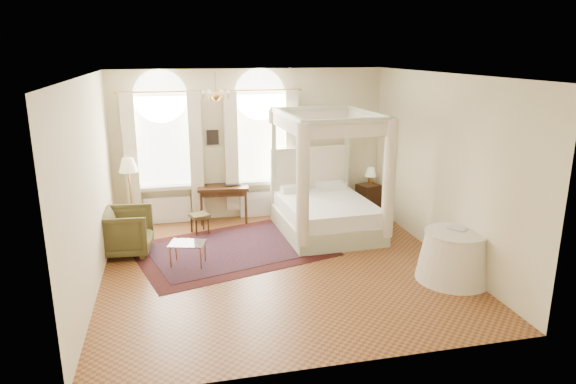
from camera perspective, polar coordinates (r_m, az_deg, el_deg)
The scene contains 18 objects.
ground at distance 9.12m, azimuth -0.92°, elevation -8.32°, with size 6.00×6.00×0.00m, color brown.
room_walls at distance 8.51m, azimuth -0.98°, elevation 3.96°, with size 6.00×6.00×6.00m.
window_left at distance 11.25m, azimuth -13.60°, elevation 3.83°, with size 1.62×0.27×3.29m.
window_right at distance 11.41m, azimuth -2.99°, elevation 4.41°, with size 1.62×0.27×3.29m.
chandelier at distance 9.42m, azimuth -8.01°, elevation 10.64°, with size 0.51×0.45×0.50m.
wall_pictures at distance 11.41m, azimuth -3.66°, elevation 6.45°, with size 2.54×0.03×0.39m.
canopy_bed at distance 10.59m, azimuth 4.31°, elevation -1.62°, with size 2.01×2.42×2.51m.
nightstand at distance 12.19m, azimuth 8.88°, elevation -0.65°, with size 0.46×0.41×0.65m, color #3A2210.
nightstand_lamp at distance 12.15m, azimuth 9.18°, elevation 2.11°, with size 0.26×0.26×0.38m.
writing_desk at distance 11.31m, azimuth -7.19°, elevation 0.08°, with size 1.14×0.68×0.82m.
laptop at distance 11.33m, azimuth -6.20°, elevation 0.84°, with size 0.36×0.23×0.03m, color black.
stool at distance 10.79m, azimuth -9.80°, elevation -2.77°, with size 0.45×0.45×0.41m.
armchair at distance 9.99m, azimuth -17.65°, elevation -4.23°, with size 0.92×0.95×0.87m, color #433C1C.
coffee_table at distance 9.22m, azimuth -11.09°, elevation -5.79°, with size 0.71×0.59×0.42m.
floor_lamp at distance 11.10m, azimuth -17.32°, elevation 2.50°, with size 0.40×0.40×1.54m.
oriental_rug at distance 9.91m, azimuth -6.24°, elevation -6.36°, with size 4.02×3.35×0.01m.
side_table at distance 8.93m, azimuth 17.97°, elevation -6.79°, with size 1.22×1.22×0.83m.
book at distance 8.82m, azimuth 18.00°, elevation -4.04°, with size 0.22×0.29×0.03m, color black.
Camera 1 is at (-1.72, -8.16, 3.69)m, focal length 32.00 mm.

